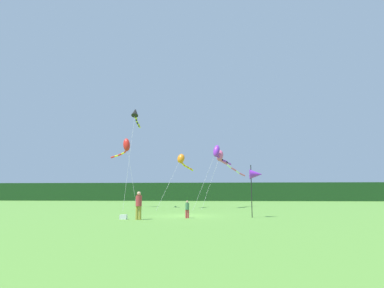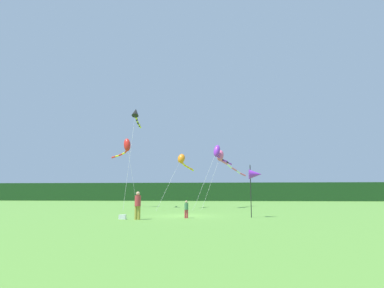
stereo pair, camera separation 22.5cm
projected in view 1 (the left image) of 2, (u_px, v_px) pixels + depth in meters
name	position (u px, v px, depth m)	size (l,w,h in m)	color
ground_plane	(186.00, 216.00, 24.07)	(120.00, 120.00, 0.00)	#5B9338
distant_treeline	(206.00, 192.00, 68.71)	(108.00, 2.14, 3.88)	#193D19
person_adult	(139.00, 204.00, 20.74)	(0.40, 0.40, 1.81)	olive
person_child	(187.00, 208.00, 21.94)	(0.26, 0.26, 1.20)	#B23338
cooler_box	(123.00, 217.00, 20.90)	(0.45, 0.31, 0.30)	silver
banner_flag_pole	(256.00, 175.00, 22.79)	(0.90, 0.70, 3.71)	black
kite_orange	(182.00, 160.00, 36.34)	(3.23, 6.94, 6.26)	#B2B2B2
kite_red	(126.00, 146.00, 39.19)	(4.75, 4.51, 8.46)	#B2B2B2
kite_rainbow	(223.00, 159.00, 37.68)	(5.38, 8.25, 6.83)	#B2B2B2
kite_black	(135.00, 114.00, 37.16)	(0.89, 8.61, 11.62)	#B2B2B2
kite_purple	(218.00, 153.00, 36.68)	(4.26, 7.88, 7.31)	#B2B2B2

